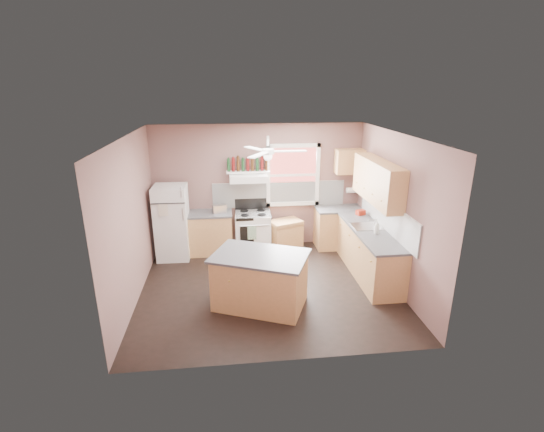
{
  "coord_description": "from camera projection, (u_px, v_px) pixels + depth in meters",
  "views": [
    {
      "loc": [
        -0.66,
        -6.28,
        3.5
      ],
      "look_at": [
        0.1,
        0.3,
        1.25
      ],
      "focal_mm": 26.0,
      "sensor_mm": 36.0,
      "label": 1
    }
  ],
  "objects": [
    {
      "name": "ceiling",
      "position": [
        268.0,
        136.0,
        6.24
      ],
      "size": [
        4.5,
        4.5,
        0.0
      ],
      "primitive_type": "plane",
      "color": "white",
      "rests_on": "ground"
    },
    {
      "name": "floor",
      "position": [
        268.0,
        287.0,
        7.11
      ],
      "size": [
        4.5,
        4.5,
        0.0
      ],
      "primitive_type": "plane",
      "color": "black",
      "rests_on": "ground"
    },
    {
      "name": "counter_right",
      "position": [
        370.0,
        231.0,
        7.32
      ],
      "size": [
        0.62,
        2.22,
        0.04
      ],
      "primitive_type": "cube",
      "color": "#464648",
      "rests_on": "base_cabinet_right"
    },
    {
      "name": "wall_back",
      "position": [
        258.0,
        187.0,
        8.58
      ],
      "size": [
        4.5,
        0.05,
        2.7
      ],
      "primitive_type": "cube",
      "color": "#77544F",
      "rests_on": "ground"
    },
    {
      "name": "wall_right",
      "position": [
        397.0,
        212.0,
        6.92
      ],
      "size": [
        0.05,
        4.0,
        2.7
      ],
      "primitive_type": "cube",
      "color": "#77544F",
      "rests_on": "ground"
    },
    {
      "name": "base_cabinet_corner",
      "position": [
        338.0,
        228.0,
        8.76
      ],
      "size": [
        1.0,
        0.6,
        0.86
      ],
      "primitive_type": "cube",
      "color": "#AF7F49",
      "rests_on": "floor"
    },
    {
      "name": "island",
      "position": [
        260.0,
        281.0,
        6.41
      ],
      "size": [
        1.63,
        1.36,
        0.86
      ],
      "primitive_type": "cube",
      "rotation": [
        0.0,
        0.0,
        -0.4
      ],
      "color": "#AF7F49",
      "rests_on": "floor"
    },
    {
      "name": "red_caddy",
      "position": [
        361.0,
        212.0,
        8.15
      ],
      "size": [
        0.21,
        0.17,
        0.1
      ],
      "primitive_type": "cube",
      "rotation": [
        0.0,
        0.0,
        0.35
      ],
      "color": "#A1200D",
      "rests_on": "counter_right"
    },
    {
      "name": "base_cabinet_right",
      "position": [
        369.0,
        253.0,
        7.46
      ],
      "size": [
        0.6,
        2.2,
        0.86
      ],
      "primitive_type": "cube",
      "color": "#AF7F49",
      "rests_on": "floor"
    },
    {
      "name": "window_frame",
      "position": [
        293.0,
        175.0,
        8.51
      ],
      "size": [
        1.16,
        0.07,
        1.36
      ],
      "primitive_type": "cube",
      "color": "white",
      "rests_on": "wall_back"
    },
    {
      "name": "refrigerator",
      "position": [
        172.0,
        222.0,
        8.09
      ],
      "size": [
        0.67,
        0.65,
        1.55
      ],
      "primitive_type": "cube",
      "rotation": [
        0.0,
        0.0,
        -0.02
      ],
      "color": "white",
      "rests_on": "floor"
    },
    {
      "name": "backsplash_back",
      "position": [
        279.0,
        194.0,
        8.64
      ],
      "size": [
        2.9,
        0.03,
        0.55
      ],
      "primitive_type": "cube",
      "color": "white",
      "rests_on": "wall_back"
    },
    {
      "name": "cart",
      "position": [
        285.0,
        235.0,
        8.64
      ],
      "size": [
        0.78,
        0.65,
        0.66
      ],
      "primitive_type": "cube",
      "rotation": [
        0.0,
        0.0,
        0.38
      ],
      "color": "#AF7F49",
      "rests_on": "floor"
    },
    {
      "name": "paper_towel",
      "position": [
        352.0,
        190.0,
        8.68
      ],
      "size": [
        0.26,
        0.12,
        0.12
      ],
      "primitive_type": "cylinder",
      "rotation": [
        0.0,
        1.57,
        0.0
      ],
      "color": "white",
      "rests_on": "wall_back"
    },
    {
      "name": "counter_corner",
      "position": [
        339.0,
        209.0,
        8.61
      ],
      "size": [
        1.02,
        0.62,
        0.04
      ],
      "primitive_type": "cube",
      "color": "#464648",
      "rests_on": "base_cabinet_corner"
    },
    {
      "name": "stove",
      "position": [
        253.0,
        232.0,
        8.53
      ],
      "size": [
        0.78,
        0.68,
        0.86
      ],
      "primitive_type": "cube",
      "rotation": [
        0.0,
        0.0,
        -0.05
      ],
      "color": "white",
      "rests_on": "floor"
    },
    {
      "name": "wine_bottles",
      "position": [
        248.0,
        164.0,
        8.24
      ],
      "size": [
        0.86,
        0.06,
        0.31
      ],
      "color": "#143819",
      "rests_on": "bottle_shelf"
    },
    {
      "name": "upper_cabinet_right",
      "position": [
        378.0,
        181.0,
        7.23
      ],
      "size": [
        0.33,
        1.8,
        0.76
      ],
      "primitive_type": "cube",
      "color": "#AF7F49",
      "rests_on": "wall_right"
    },
    {
      "name": "backsplash_right",
      "position": [
        387.0,
        216.0,
        7.25
      ],
      "size": [
        0.03,
        2.6,
        0.55
      ],
      "primitive_type": "cube",
      "color": "white",
      "rests_on": "wall_right"
    },
    {
      "name": "upper_cabinet_corner",
      "position": [
        349.0,
        161.0,
        8.43
      ],
      "size": [
        0.6,
        0.33,
        0.52
      ],
      "primitive_type": "cube",
      "color": "#AF7F49",
      "rests_on": "wall_back"
    },
    {
      "name": "soap_bottle",
      "position": [
        377.0,
        227.0,
        7.11
      ],
      "size": [
        0.13,
        0.13,
        0.24
      ],
      "primitive_type": "imported",
      "rotation": [
        0.0,
        0.0,
        3.6
      ],
      "color": "silver",
      "rests_on": "counter_right"
    },
    {
      "name": "base_cabinet_left",
      "position": [
        211.0,
        233.0,
        8.45
      ],
      "size": [
        0.9,
        0.6,
        0.86
      ],
      "primitive_type": "cube",
      "color": "#AF7F49",
      "rests_on": "floor"
    },
    {
      "name": "island_top",
      "position": [
        260.0,
        256.0,
        6.27
      ],
      "size": [
        1.74,
        1.47,
        0.04
      ],
      "primitive_type": "cube",
      "rotation": [
        0.0,
        0.0,
        -0.4
      ],
      "color": "#464648",
      "rests_on": "island"
    },
    {
      "name": "window_view",
      "position": [
        293.0,
        175.0,
        8.54
      ],
      "size": [
        1.0,
        0.02,
        1.2
      ],
      "primitive_type": "cube",
      "color": "maroon",
      "rests_on": "wall_back"
    },
    {
      "name": "toaster",
      "position": [
        219.0,
        209.0,
        8.24
      ],
      "size": [
        0.31,
        0.22,
        0.18
      ],
      "primitive_type": "cube",
      "rotation": [
        0.0,
        0.0,
        0.25
      ],
      "color": "silver",
      "rests_on": "counter_left"
    },
    {
      "name": "counter_left",
      "position": [
        210.0,
        213.0,
        8.31
      ],
      "size": [
        0.92,
        0.62,
        0.04
      ],
      "primitive_type": "cube",
      "color": "#464648",
      "rests_on": "base_cabinet_left"
    },
    {
      "name": "faucet",
      "position": [
        375.0,
        223.0,
        7.49
      ],
      "size": [
        0.03,
        0.03,
        0.14
      ],
      "primitive_type": "cylinder",
      "color": "silver",
      "rests_on": "sink"
    },
    {
      "name": "ceiling_fan_hub",
      "position": [
        268.0,
        152.0,
        6.32
      ],
      "size": [
        0.2,
        0.2,
        0.08
      ],
      "primitive_type": "cylinder",
      "color": "white",
      "rests_on": "ceiling"
    },
    {
      "name": "bottle_shelf",
      "position": [
        248.0,
        172.0,
        8.29
      ],
      "size": [
        0.9,
        0.26,
        0.03
      ],
      "primitive_type": "cube",
      "color": "white",
      "rests_on": "range_hood"
    },
    {
      "name": "wall_left",
      "position": [
        130.0,
        221.0,
        6.42
      ],
      "size": [
        0.05,
        4.0,
        2.7
      ],
      "primitive_type": "cube",
      "color": "#77544F",
      "rests_on": "ground"
    },
    {
      "name": "sink",
      "position": [
        367.0,
        227.0,
        7.5
      ],
      "size": [
        0.55,
        0.45,
        0.03
      ],
      "primitive_type": "cube",
      "color": "silver",
      "rests_on": "counter_right"
    },
    {
      "name": "range_hood",
      "position": [
        248.0,
        178.0,
        8.21
      ],
      "size": [
        0.78,
        0.5,
        0.14
      ],
      "primitive_type": "cube",
      "color": "white",
      "rests_on": "wall_back"
    }
  ]
}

